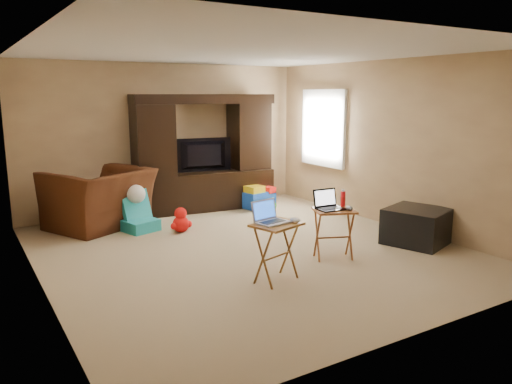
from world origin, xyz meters
TOP-DOWN VIEW (x-y plane):
  - floor at (0.00, 0.00)m, footprint 5.50×5.50m
  - ceiling at (0.00, 0.00)m, footprint 5.50×5.50m
  - wall_back at (0.00, 2.75)m, footprint 5.00×0.00m
  - wall_front at (0.00, -2.75)m, footprint 5.00×0.00m
  - wall_left at (-2.50, 0.00)m, footprint 0.00×5.50m
  - wall_right at (2.50, 0.00)m, footprint 0.00×5.50m
  - window_pane at (2.48, 1.55)m, footprint 0.00×1.20m
  - window_frame at (2.46, 1.55)m, footprint 0.06×1.14m
  - entertainment_center at (0.54, 2.42)m, footprint 2.48×0.84m
  - television at (0.54, 2.38)m, footprint 1.02×0.27m
  - recliner at (-1.34, 2.13)m, footprint 1.74×1.66m
  - child_rocker at (-0.90, 1.61)m, footprint 0.58×0.62m
  - plush_toy at (-0.42, 1.22)m, footprint 0.34×0.28m
  - push_toy at (1.37, 1.93)m, footprint 0.64×0.51m
  - ottoman at (2.10, -0.94)m, footprint 0.94×0.94m
  - tray_table_left at (-0.30, -1.11)m, footprint 0.58×0.52m
  - tray_table_right at (0.72, -0.85)m, footprint 0.58×0.53m
  - laptop_left at (-0.33, -1.08)m, footprint 0.38×0.34m
  - laptop_right at (0.68, -0.83)m, footprint 0.34×0.29m
  - mouse_left at (-0.11, -1.18)m, footprint 0.11×0.15m
  - mouse_right at (0.85, -0.97)m, footprint 0.12×0.15m
  - water_bottle at (0.92, -0.77)m, footprint 0.06×0.06m

SIDE VIEW (x-z plane):
  - floor at x=0.00m, z-range 0.00..0.00m
  - plush_toy at x=-0.42m, z-range 0.00..0.38m
  - push_toy at x=1.37m, z-range 0.00..0.43m
  - ottoman at x=2.10m, z-range 0.00..0.48m
  - child_rocker at x=-0.90m, z-range 0.00..0.60m
  - tray_table_right at x=0.72m, z-range 0.00..0.62m
  - tray_table_left at x=-0.30m, z-range 0.00..0.64m
  - recliner at x=-1.34m, z-range 0.00..0.88m
  - mouse_right at x=0.85m, z-range 0.62..0.67m
  - mouse_left at x=-0.11m, z-range 0.64..0.70m
  - water_bottle at x=0.92m, z-range 0.62..0.81m
  - laptop_right at x=0.68m, z-range 0.62..0.86m
  - laptop_left at x=-0.33m, z-range 0.64..0.88m
  - television at x=0.54m, z-range 0.66..1.24m
  - entertainment_center at x=0.54m, z-range 0.00..1.99m
  - wall_back at x=0.00m, z-range -1.25..3.75m
  - wall_front at x=0.00m, z-range -1.25..3.75m
  - wall_left at x=-2.50m, z-range -1.50..4.00m
  - wall_right at x=2.50m, z-range -1.50..4.00m
  - window_pane at x=2.48m, z-range 0.80..2.00m
  - window_frame at x=2.46m, z-range 0.73..2.07m
  - ceiling at x=0.00m, z-range 2.50..2.50m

